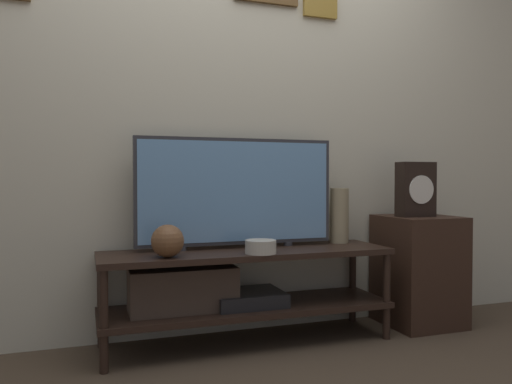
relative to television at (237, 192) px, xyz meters
name	(u,v)px	position (x,y,z in m)	size (l,w,h in m)	color
ground_plane	(264,359)	(0.03, -0.34, -0.78)	(12.00, 12.00, 0.00)	#4C3D2D
wall_back	(233,89)	(0.03, 0.17, 0.57)	(6.40, 0.08, 2.70)	beige
media_console	(226,286)	(-0.09, -0.09, -0.48)	(1.50, 0.41, 0.48)	black
television	(237,192)	(0.00, 0.00, 0.00)	(1.07, 0.05, 0.58)	#333338
vase_wide_bowl	(261,247)	(0.05, -0.23, -0.27)	(0.15, 0.15, 0.07)	beige
vase_tall_ceramic	(339,215)	(0.62, 0.02, -0.14)	(0.11, 0.11, 0.31)	tan
vase_round_glass	(168,241)	(-0.40, -0.20, -0.22)	(0.15, 0.15, 0.15)	brown
side_table	(418,270)	(1.08, -0.09, -0.47)	(0.40, 0.42, 0.63)	#382319
mantel_clock	(416,189)	(1.04, -0.12, 0.01)	(0.21, 0.11, 0.31)	black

